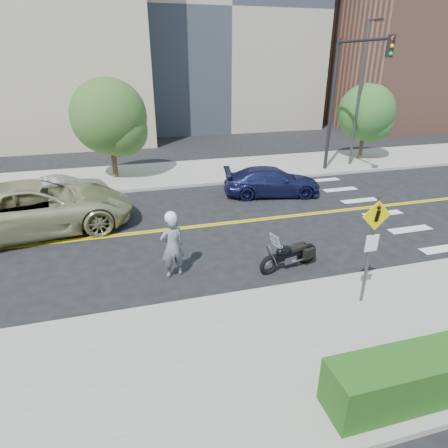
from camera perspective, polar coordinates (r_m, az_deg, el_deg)
name	(u,v)px	position (r m, az deg, el deg)	size (l,w,h in m)	color
ground_plane	(173,229)	(14.86, -7.78, -0.79)	(120.00, 120.00, 0.00)	black
sidewalk_near	(223,365)	(8.64, -0.14, -20.73)	(60.00, 5.00, 0.15)	#9E9B91
sidewalk_far	(154,175)	(21.86, -10.64, 7.32)	(60.00, 5.00, 0.15)	#9E9B91
building_mid	(211,15)	(40.78, -1.94, 29.26)	(18.00, 14.00, 20.00)	#A39984
building_right	(407,61)	(43.37, 26.08, 21.46)	(14.00, 12.00, 12.00)	#8C5947
lamp_post	(359,96)	(24.22, 19.85, 17.82)	(0.16, 0.16, 8.00)	#4C4C51
traffic_light	(343,89)	(21.91, 17.65, 18.97)	(0.28, 4.50, 7.00)	black
pedestrian_sign	(372,241)	(10.10, 21.59, -2.38)	(0.78, 0.08, 3.00)	#4C4C51
motorcyclist	(172,245)	(11.29, -7.88, -3.13)	(0.81, 0.61, 2.13)	#9C9DA1
motorcycle	(290,249)	(11.99, 10.00, -3.80)	(2.14, 0.65, 1.30)	black
suv	(37,207)	(15.88, -26.55, 2.27)	(3.24, 7.02, 1.95)	#BCB98A
parked_car_silver	(64,191)	(18.51, -23.16, 4.64)	(1.37, 3.94, 1.30)	#AFB3B8
parked_car_blue	(272,181)	(18.47, 7.33, 6.45)	(1.90, 4.67, 1.36)	#1A1E4F
tree_far_a	(109,117)	(21.09, -17.13, 15.35)	(3.92, 3.92, 5.35)	#382619
tree_far_b	(366,112)	(26.08, 20.84, 15.61)	(3.49, 3.49, 4.82)	#382619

